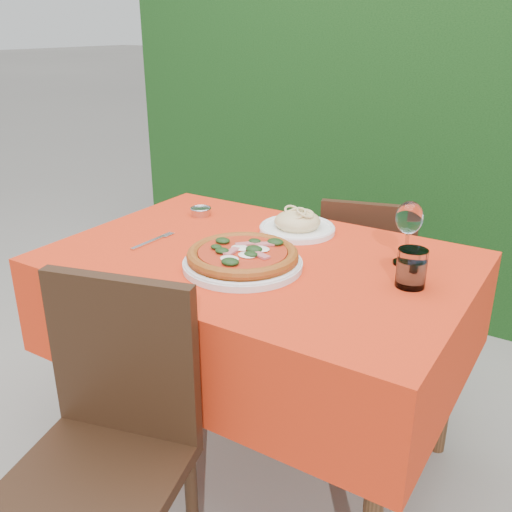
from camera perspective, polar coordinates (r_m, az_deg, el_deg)
The scene contains 11 objects.
ground at distance 2.15m, azimuth 0.27°, elevation -18.71°, with size 60.00×60.00×0.00m, color slate.
hedge at distance 3.10m, azimuth 16.01°, elevation 12.20°, with size 3.20×0.55×1.78m.
dining_table at distance 1.82m, azimuth 0.31°, elevation -4.37°, with size 1.26×0.86×0.75m.
chair_near at distance 1.48m, azimuth -14.53°, elevation -16.76°, with size 0.48×0.48×0.87m.
chair_far at distance 2.35m, azimuth 10.95°, elevation -2.18°, with size 0.45×0.45×0.80m.
pizza_plate at distance 1.66m, azimuth -1.35°, elevation -0.18°, with size 0.42×0.42×0.07m.
pasta_plate at distance 1.95m, azimuth 4.15°, elevation 3.16°, with size 0.26×0.26×0.07m.
water_glass at distance 1.59m, azimuth 15.27°, elevation -1.35°, with size 0.08×0.08×0.11m.
wine_glass at distance 1.71m, azimuth 15.07°, elevation 3.45°, with size 0.08×0.08×0.19m.
fork at distance 1.89m, azimuth -10.71°, elevation 1.33°, with size 0.03×0.20×0.01m, color silver.
steel_ramekin at distance 2.14m, azimuth -5.54°, elevation 4.42°, with size 0.07×0.07×0.03m, color #B8B7BE.
Camera 1 is at (0.86, -1.38, 1.41)m, focal length 40.00 mm.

